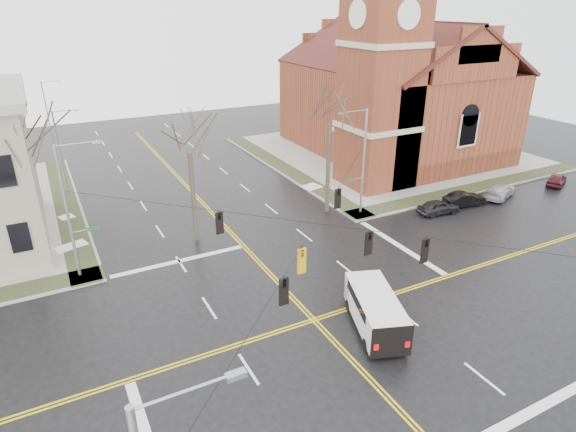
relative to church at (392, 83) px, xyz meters
name	(u,v)px	position (x,y,z in m)	size (l,w,h in m)	color
ground	(314,320)	(-24.76, -24.78, -8.43)	(120.00, 120.00, 0.00)	black
sidewalks	(314,319)	(-24.76, -24.78, -8.36)	(80.00, 80.00, 0.17)	gray
road_markings	(314,320)	(-24.76, -24.78, -8.43)	(100.00, 100.00, 0.01)	gold
church	(392,83)	(0.00, 0.00, 0.00)	(24.28, 27.48, 27.50)	brown
signal_pole_ne	(362,159)	(-13.44, -13.28, -3.48)	(2.75, 0.22, 9.00)	gray
signal_pole_nw	(70,209)	(-36.09, -13.28, -3.48)	(2.75, 0.22, 9.00)	gray
span_wires	(316,224)	(-24.76, -24.78, -2.23)	(23.02, 23.02, 0.03)	black
traffic_signals	(322,241)	(-24.76, -25.45, -2.98)	(8.21, 8.26, 1.30)	black
streetlight_north_a	(61,150)	(-35.42, 3.22, -3.97)	(2.30, 0.20, 8.00)	gray
streetlight_north_b	(48,111)	(-35.42, 23.22, -3.97)	(2.30, 0.20, 8.00)	gray
cargo_van	(374,307)	(-22.07, -26.82, -7.16)	(3.97, 6.03, 2.15)	white
parked_car_a	(438,207)	(-7.32, -16.51, -7.80)	(1.51, 3.75, 1.28)	black
parked_car_b	(464,199)	(-3.99, -16.29, -7.78)	(1.38, 3.97, 1.31)	black
parked_car_c	(500,190)	(0.62, -16.26, -7.76)	(1.88, 4.62, 1.34)	#B8B8BA
parked_car_d	(557,179)	(8.51, -16.60, -7.82)	(1.45, 3.60, 1.23)	#4B151B
tree_nw_far	(22,149)	(-38.01, -10.81, 0.06)	(4.00, 4.00, 11.74)	#3A2F25
tree_nw_near	(189,147)	(-27.60, -11.71, -0.94)	(4.00, 4.00, 10.34)	#3A2F25
tree_ne	(330,119)	(-15.77, -11.73, -0.14)	(4.00, 4.00, 11.46)	#3A2F25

